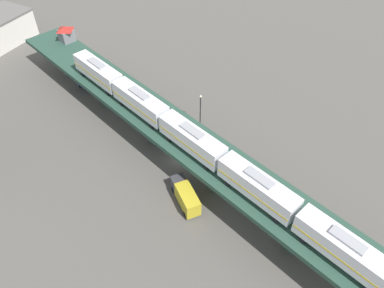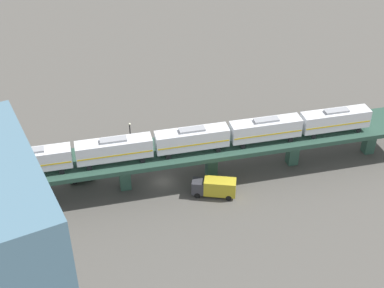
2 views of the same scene
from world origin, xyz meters
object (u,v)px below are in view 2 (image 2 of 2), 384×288
object	(u,v)px
street_car_black	(32,190)
street_car_green	(82,175)
subway_train	(192,139)
delivery_truck	(215,187)
street_lamp	(130,136)

from	to	relation	value
street_car_black	street_car_green	bearing A→B (deg)	-90.31
subway_train	street_car_green	world-z (taller)	subway_train
street_car_black	delivery_truck	xyz separation A→B (m)	(-14.34, -26.65, 0.82)
delivery_truck	street_lamp	xyz separation A→B (m)	(17.08, 7.76, 2.35)
street_lamp	street_car_green	bearing A→B (deg)	105.09
street_car_black	street_lamp	xyz separation A→B (m)	(2.74, -18.89, 3.17)
street_car_green	street_lamp	bearing A→B (deg)	-74.91
street_car_black	street_lamp	distance (m)	19.35
subway_train	street_car_green	size ratio (longest dim) A/B	13.41
street_car_black	delivery_truck	world-z (taller)	delivery_truck
street_car_black	street_car_green	world-z (taller)	same
street_car_black	delivery_truck	size ratio (longest dim) A/B	0.61
subway_train	street_car_black	bearing A→B (deg)	68.80
street_car_black	street_lamp	world-z (taller)	street_lamp
street_car_green	delivery_truck	xyz separation A→B (m)	(-14.29, -18.11, 0.82)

